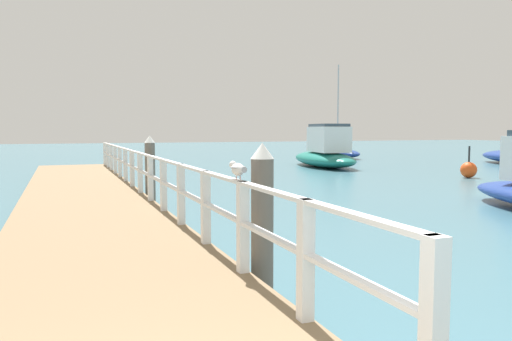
# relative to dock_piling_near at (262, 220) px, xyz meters

# --- Properties ---
(pier_deck) EXTENTS (2.95, 23.41, 0.46)m
(pier_deck) POSITION_rel_dock_piling_near_xyz_m (-1.78, 7.45, -0.75)
(pier_deck) COLOR #846B4C
(pier_deck) RESTS_ON ground_plane
(pier_railing) EXTENTS (0.12, 21.93, 1.06)m
(pier_railing) POSITION_rel_dock_piling_near_xyz_m (-0.38, 7.45, 0.13)
(pier_railing) COLOR white
(pier_railing) RESTS_ON pier_deck
(dock_piling_near) EXTENTS (0.29, 0.29, 1.95)m
(dock_piling_near) POSITION_rel_dock_piling_near_xyz_m (0.00, 0.00, 0.00)
(dock_piling_near) COLOR #6B6056
(dock_piling_near) RESTS_ON ground_plane
(dock_piling_far) EXTENTS (0.29, 0.29, 1.95)m
(dock_piling_far) POSITION_rel_dock_piling_near_xyz_m (0.00, 8.17, 0.00)
(dock_piling_far) COLOR #6B6056
(dock_piling_far) RESTS_ON ground_plane
(seagull_foreground) EXTENTS (0.18, 0.48, 0.21)m
(seagull_foreground) POSITION_rel_dock_piling_near_xyz_m (-0.38, -0.16, 0.67)
(seagull_foreground) COLOR white
(seagull_foreground) RESTS_ON pier_railing
(boat_1) EXTENTS (3.48, 7.28, 2.44)m
(boat_1) POSITION_rel_dock_piling_near_xyz_m (11.64, 18.80, -0.17)
(boat_1) COLOR #197266
(boat_1) RESTS_ON ground_plane
(boat_4) EXTENTS (1.89, 6.13, 6.96)m
(boat_4) POSITION_rel_dock_piling_near_xyz_m (17.19, 27.02, -0.55)
(boat_4) COLOR navy
(boat_4) RESTS_ON ground_plane
(channel_buoy) EXTENTS (0.70, 0.70, 1.40)m
(channel_buoy) POSITION_rel_dock_piling_near_xyz_m (14.35, 10.93, -0.62)
(channel_buoy) COLOR #E54C19
(channel_buoy) RESTS_ON ground_plane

